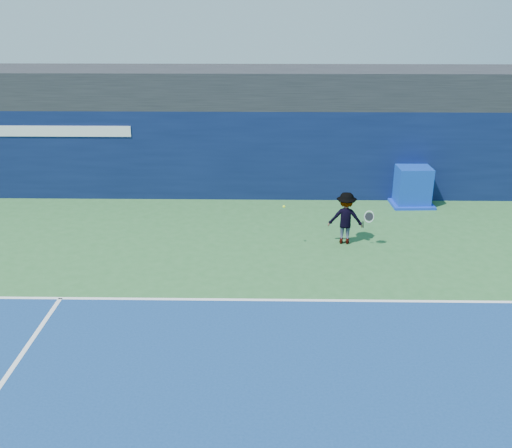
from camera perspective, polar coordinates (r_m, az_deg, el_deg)
The scene contains 7 objects.
ground at distance 10.57m, azimuth 2.64°, elevation -15.59°, with size 80.00×80.00×0.00m, color #2D6530.
baseline at distance 13.08m, azimuth 2.29°, elevation -7.61°, with size 24.00×0.10×0.01m, color white.
stadium_band at distance 20.12m, azimuth 1.95°, elevation 13.59°, with size 36.00×3.00×1.20m, color black.
back_wall_assembly at distance 19.54m, azimuth 1.90°, elevation 7.07°, with size 36.00×1.03×3.00m.
equipment_cart at distance 19.63m, azimuth 15.31°, elevation 3.60°, with size 1.41×1.41×1.30m.
tennis_player at distance 15.97m, azimuth 8.95°, elevation 0.59°, with size 1.23×0.70×1.48m.
tennis_ball at distance 15.28m, azimuth 2.81°, elevation 1.76°, with size 0.07×0.07×0.07m.
Camera 1 is at (-0.32, -8.43, 6.37)m, focal length 40.00 mm.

